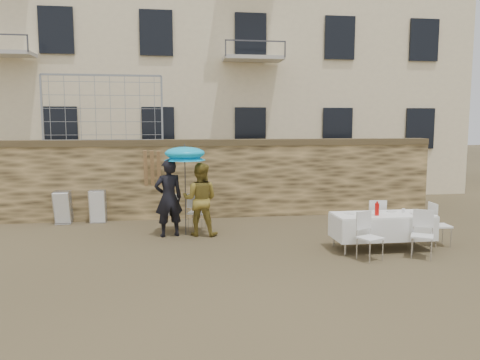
{
  "coord_description": "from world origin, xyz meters",
  "views": [
    {
      "loc": [
        -1.13,
        -8.37,
        2.71
      ],
      "look_at": [
        0.4,
        2.2,
        1.4
      ],
      "focal_mm": 35.0,
      "sensor_mm": 36.0,
      "label": 1
    }
  ],
  "objects": [
    {
      "name": "table_chair_front_left",
      "position": [
        2.7,
        0.17,
        0.48
      ],
      "size": [
        0.63,
        0.63,
        0.96
      ],
      "primitive_type": null,
      "rotation": [
        0.0,
        0.0,
        0.41
      ],
      "color": "white",
      "rests_on": "ground"
    },
    {
      "name": "umbrella",
      "position": [
        -0.84,
        2.85,
        1.92
      ],
      "size": [
        1.0,
        1.0,
        2.04
      ],
      "color": "#3F3F44",
      "rests_on": "ground"
    },
    {
      "name": "table_chair_side",
      "position": [
        4.7,
        1.02,
        0.48
      ],
      "size": [
        0.51,
        0.51,
        0.96
      ],
      "primitive_type": null,
      "rotation": [
        0.0,
        0.0,
        1.5
      ],
      "color": "white",
      "rests_on": "ground"
    },
    {
      "name": "apartment_building",
      "position": [
        0.0,
        12.0,
        7.5
      ],
      "size": [
        20.0,
        8.0,
        15.0
      ],
      "primitive_type": "cube",
      "color": "beige",
      "rests_on": "ground"
    },
    {
      "name": "stone_wall",
      "position": [
        0.0,
        5.0,
        1.1
      ],
      "size": [
        13.0,
        0.5,
        2.2
      ],
      "primitive_type": "cube",
      "color": "olive",
      "rests_on": "ground"
    },
    {
      "name": "banquet_table",
      "position": [
        3.3,
        0.92,
        0.73
      ],
      "size": [
        2.1,
        0.85,
        0.78
      ],
      "color": "white",
      "rests_on": "ground"
    },
    {
      "name": "couple_chair_left",
      "position": [
        -1.24,
        3.3,
        0.48
      ],
      "size": [
        0.57,
        0.57,
        0.96
      ],
      "primitive_type": null,
      "rotation": [
        0.0,
        0.0,
        3.36
      ],
      "color": "white",
      "rests_on": "ground"
    },
    {
      "name": "wood_planks",
      "position": [
        -1.57,
        4.76,
        1.0
      ],
      "size": [
        0.7,
        0.2,
        2.0
      ],
      "primitive_type": null,
      "color": "#A37749",
      "rests_on": "ground"
    },
    {
      "name": "man_suit",
      "position": [
        -1.24,
        2.75,
        0.93
      ],
      "size": [
        0.77,
        0.61,
        1.86
      ],
      "primitive_type": "imported",
      "rotation": [
        0.0,
        0.0,
        3.41
      ],
      "color": "black",
      "rests_on": "ground"
    },
    {
      "name": "couple_chair_right",
      "position": [
        -0.54,
        3.3,
        0.48
      ],
      "size": [
        0.62,
        0.62,
        0.96
      ],
      "primitive_type": null,
      "rotation": [
        0.0,
        0.0,
        2.77
      ],
      "color": "white",
      "rests_on": "ground"
    },
    {
      "name": "chain_link_fence",
      "position": [
        -3.0,
        5.0,
        3.1
      ],
      "size": [
        3.2,
        0.06,
        1.8
      ],
      "primitive_type": null,
      "color": "gray",
      "rests_on": "stone_wall"
    },
    {
      "name": "chair_stack_right",
      "position": [
        -3.17,
        4.69,
        0.46
      ],
      "size": [
        0.46,
        0.4,
        0.92
      ],
      "primitive_type": null,
      "color": "white",
      "rests_on": "ground"
    },
    {
      "name": "soda_bottle",
      "position": [
        3.1,
        0.77,
        0.91
      ],
      "size": [
        0.09,
        0.09,
        0.26
      ],
      "primitive_type": "cylinder",
      "color": "red",
      "rests_on": "banquet_table"
    },
    {
      "name": "table_chair_back",
      "position": [
        3.5,
        1.72,
        0.48
      ],
      "size": [
        0.54,
        0.54,
        0.96
      ],
      "primitive_type": null,
      "rotation": [
        0.0,
        0.0,
        3.01
      ],
      "color": "white",
      "rests_on": "ground"
    },
    {
      "name": "ground",
      "position": [
        0.0,
        0.0,
        0.0
      ],
      "size": [
        80.0,
        80.0,
        0.0
      ],
      "primitive_type": "plane",
      "color": "brown",
      "rests_on": "ground"
    },
    {
      "name": "chair_stack_left",
      "position": [
        -4.07,
        4.69,
        0.46
      ],
      "size": [
        0.46,
        0.47,
        0.92
      ],
      "primitive_type": null,
      "color": "white",
      "rests_on": "ground"
    },
    {
      "name": "table_chair_front_right",
      "position": [
        3.8,
        0.17,
        0.48
      ],
      "size": [
        0.66,
        0.66,
        0.96
      ],
      "primitive_type": null,
      "rotation": [
        0.0,
        0.0,
        -0.55
      ],
      "color": "white",
      "rests_on": "ground"
    },
    {
      "name": "woman_dress",
      "position": [
        -0.49,
        2.75,
        0.88
      ],
      "size": [
        1.0,
        0.86,
        1.76
      ],
      "primitive_type": "imported",
      "rotation": [
        0.0,
        0.0,
        2.88
      ],
      "color": "gold",
      "rests_on": "ground"
    }
  ]
}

